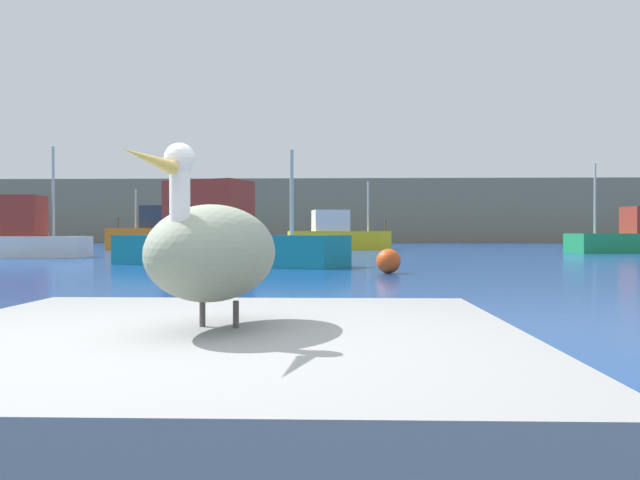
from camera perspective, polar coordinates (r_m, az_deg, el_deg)
ground_plane at (r=2.94m, az=-12.58°, el=-19.98°), size 260.00×260.00×0.00m
hillside_backdrop at (r=78.38m, az=1.20°, el=2.46°), size 140.00×11.72×7.26m
pier_dock at (r=3.31m, az=-9.25°, el=-12.55°), size 2.99×3.08×0.56m
pelican at (r=3.21m, az=-9.35°, el=-0.99°), size 0.75×1.36×0.87m
fishing_boat_teal at (r=21.38m, az=-8.67°, el=0.25°), size 8.08×5.04×3.63m
fishing_boat_yellow at (r=41.78m, az=1.50°, el=0.42°), size 6.71×3.17×4.45m
fishing_boat_white at (r=31.14m, az=-25.75°, el=0.20°), size 7.16×2.57×4.82m
fishing_boat_orange at (r=41.89m, az=-13.45°, el=0.46°), size 7.75×4.36×3.90m
fishing_boat_green at (r=38.77m, az=25.62°, el=0.17°), size 6.64×3.29×4.79m
mooring_buoy at (r=16.86m, az=6.06°, el=-1.86°), size 0.64×0.64×0.64m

